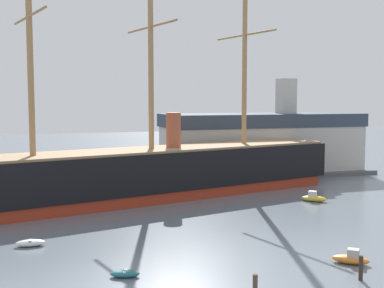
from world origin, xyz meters
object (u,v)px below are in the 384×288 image
mooring_piling_nearest (361,268)px  mooring_piling_left_pair (255,284)px  dinghy_mid_left (30,243)px  motorboat_alongside_stern (314,198)px  motorboat_foreground_right (351,258)px  dockside_warehouse_right (262,143)px  dinghy_foreground_left (125,274)px  motorboat_far_right (305,181)px  tall_ship (152,172)px  sailboat_distant_centre (144,179)px  seagull_in_flight (302,141)px

mooring_piling_nearest → mooring_piling_left_pair: 9.53m
dinghy_mid_left → motorboat_alongside_stern: 41.04m
motorboat_foreground_right → dockside_warehouse_right: size_ratio=0.08×
dinghy_foreground_left → mooring_piling_left_pair: (8.93, -6.59, 0.44)m
motorboat_alongside_stern → motorboat_far_right: 15.76m
motorboat_foreground_right → motorboat_alongside_stern: size_ratio=0.91×
tall_ship → mooring_piling_left_pair: size_ratio=50.68×
motorboat_foreground_right → mooring_piling_nearest: bearing=-115.2°
dinghy_foreground_left → sailboat_distant_centre: sailboat_distant_centre is taller
dinghy_foreground_left → mooring_piling_nearest: (18.46, -6.76, 0.73)m
sailboat_distant_centre → dockside_warehouse_right: bearing=6.6°
dinghy_foreground_left → motorboat_foreground_right: 20.45m
sailboat_distant_centre → tall_ship: bearing=-98.5°
dockside_warehouse_right → motorboat_foreground_right: bearing=-107.7°
motorboat_alongside_stern → seagull_in_flight: seagull_in_flight is taller
motorboat_far_right → dockside_warehouse_right: bearing=98.1°
sailboat_distant_centre → seagull_in_flight: seagull_in_flight is taller
seagull_in_flight → dinghy_foreground_left: bearing=-175.8°
motorboat_foreground_right → dinghy_mid_left: (-27.77, 14.75, -0.14)m
dockside_warehouse_right → seagull_in_flight: size_ratio=34.45×
mooring_piling_left_pair → dinghy_mid_left: bearing=132.0°
sailboat_distant_centre → mooring_piling_left_pair: (-3.33, -53.75, 0.23)m
dinghy_foreground_left → motorboat_foreground_right: bearing=-8.5°
sailboat_distant_centre → seagull_in_flight: 47.34m
motorboat_far_right → mooring_piling_left_pair: size_ratio=2.23×
dinghy_mid_left → mooring_piling_nearest: 31.93m
dinghy_mid_left → motorboat_far_right: (46.69, 24.69, 0.10)m
motorboat_foreground_right → dinghy_mid_left: motorboat_foreground_right is taller
dinghy_foreground_left → motorboat_alongside_stern: 39.11m
mooring_piling_nearest → dockside_warehouse_right: bearing=71.7°
motorboat_alongside_stern → sailboat_distant_centre: size_ratio=0.61×
motorboat_foreground_right → dockside_warehouse_right: (16.98, 53.04, 5.60)m
tall_ship → motorboat_foreground_right: (10.24, -34.84, -3.52)m
dinghy_mid_left → motorboat_alongside_stern: bearing=14.9°
motorboat_alongside_stern → sailboat_distant_centre: (-19.84, 24.84, -0.03)m
tall_ship → sailboat_distant_centre: bearing=81.5°
motorboat_far_right → mooring_piling_nearest: (-20.68, -43.20, 0.58)m
mooring_piling_left_pair → dockside_warehouse_right: 63.51m
motorboat_foreground_right → dinghy_mid_left: bearing=152.0°
dinghy_foreground_left → dinghy_mid_left: dinghy_mid_left is taller
tall_ship → motorboat_alongside_stern: tall_ship is taller
dinghy_foreground_left → motorboat_foreground_right: size_ratio=0.80×
tall_ship → dinghy_mid_left: size_ratio=24.62×
seagull_in_flight → dockside_warehouse_right: bearing=68.0°
motorboat_far_right → sailboat_distant_centre: size_ratio=0.54×
dinghy_foreground_left → dockside_warehouse_right: (37.20, 50.03, 5.79)m
dinghy_mid_left → dockside_warehouse_right: dockside_warehouse_right is taller
motorboat_foreground_right → sailboat_distant_centre: size_ratio=0.56×
motorboat_foreground_right → sailboat_distant_centre: sailboat_distant_centre is taller
motorboat_alongside_stern → motorboat_far_right: motorboat_alongside_stern is taller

